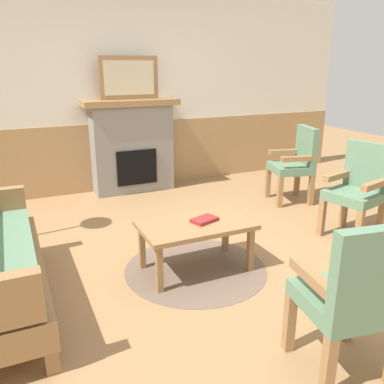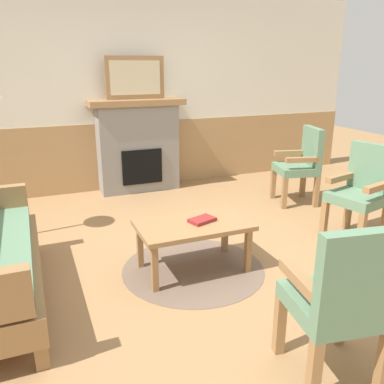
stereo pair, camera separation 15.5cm
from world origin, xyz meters
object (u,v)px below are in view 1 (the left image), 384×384
object	(u,v)px
framed_picture	(129,78)
book_on_table	(204,220)
armchair_near_fireplace	(359,186)
armchair_front_left	(354,294)
coffee_table	(196,229)
armchair_by_window_left	(296,161)
fireplace	(132,145)

from	to	relation	value
framed_picture	book_on_table	distance (m)	2.72
armchair_near_fireplace	armchair_front_left	size ratio (longest dim) A/B	1.00
coffee_table	armchair_by_window_left	bearing A→B (deg)	30.23
fireplace	framed_picture	xyz separation A→B (m)	(0.00, 0.00, 0.91)
framed_picture	armchair_front_left	size ratio (longest dim) A/B	0.82
armchair_by_window_left	armchair_front_left	xyz separation A→B (m)	(-1.73, -2.66, 0.00)
armchair_near_fireplace	armchair_by_window_left	bearing A→B (deg)	83.45
coffee_table	framed_picture	bearing A→B (deg)	85.66
book_on_table	armchair_near_fireplace	world-z (taller)	armchair_near_fireplace
coffee_table	armchair_near_fireplace	xyz separation A→B (m)	(1.84, -0.02, 0.15)
fireplace	armchair_front_left	bearing A→B (deg)	-89.20
framed_picture	coffee_table	xyz separation A→B (m)	(-0.19, -2.49, -1.17)
book_on_table	armchair_by_window_left	world-z (taller)	armchair_by_window_left
armchair_front_left	book_on_table	bearing A→B (deg)	96.14
fireplace	armchair_by_window_left	world-z (taller)	fireplace
armchair_front_left	coffee_table	bearing A→B (deg)	99.20
armchair_by_window_left	armchair_near_fireplace	bearing A→B (deg)	-96.55
coffee_table	armchair_by_window_left	distance (m)	2.29
book_on_table	armchair_front_left	world-z (taller)	armchair_front_left
fireplace	book_on_table	xyz separation A→B (m)	(-0.11, -2.49, -0.20)
fireplace	armchair_by_window_left	size ratio (longest dim) A/B	1.33
armchair_near_fireplace	fireplace	bearing A→B (deg)	123.36
armchair_near_fireplace	armchair_by_window_left	size ratio (longest dim) A/B	1.00
fireplace	armchair_front_left	world-z (taller)	fireplace
framed_picture	armchair_near_fireplace	xyz separation A→B (m)	(1.65, -2.51, -1.02)
book_on_table	armchair_by_window_left	size ratio (longest dim) A/B	0.23
fireplace	framed_picture	bearing A→B (deg)	90.00
fireplace	coffee_table	distance (m)	2.51
coffee_table	armchair_near_fireplace	world-z (taller)	armchair_near_fireplace
armchair_front_left	armchair_near_fireplace	bearing A→B (deg)	43.04
framed_picture	armchair_near_fireplace	world-z (taller)	framed_picture
fireplace	armchair_front_left	xyz separation A→B (m)	(0.06, -4.00, -0.11)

